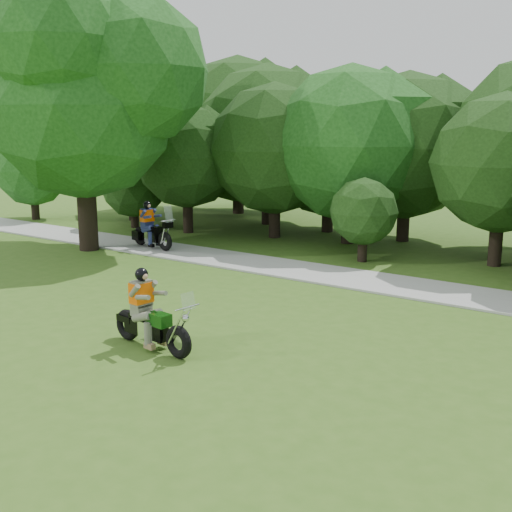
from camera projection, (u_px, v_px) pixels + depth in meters
The scene contains 6 objects.
ground at pixel (189, 369), 11.83m from camera, with size 100.00×100.00×0.00m, color #395F1B.
walkway at pixel (376, 282), 18.19m from camera, with size 60.00×2.20×0.06m, color #9D9D98.
tree_line at pixel (471, 147), 22.45m from camera, with size 40.91×12.51×7.89m.
big_tree_west at pixel (88, 85), 22.12m from camera, with size 8.64×6.56×9.96m.
chopper_motorcycle at pixel (148, 319), 12.85m from camera, with size 2.28×0.69×1.63m.
touring_motorcycle at pixel (150, 231), 23.00m from camera, with size 2.19×0.88×1.67m.
Camera 1 is at (7.52, -8.34, 4.45)m, focal length 45.00 mm.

